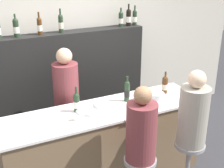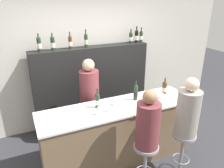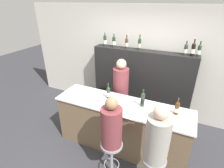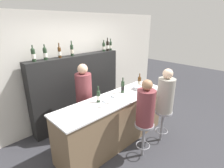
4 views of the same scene
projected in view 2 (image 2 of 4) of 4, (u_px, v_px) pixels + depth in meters
The scene contains 22 objects.
wall_back at pixel (88, 62), 4.47m from camera, with size 6.40×0.05×2.60m.
bar_counter at pixel (118, 133), 3.54m from camera, with size 2.48×0.67×0.99m.
back_bar_cabinet at pixel (93, 87), 4.45m from camera, with size 2.31×0.28×1.67m.
wine_bottle_counter_0 at pixel (98, 100), 3.27m from camera, with size 0.07×0.07×0.31m.
wine_bottle_counter_1 at pixel (136, 92), 3.52m from camera, with size 0.07×0.07×0.33m.
wine_bottle_counter_2 at pixel (164, 87), 3.74m from camera, with size 0.08×0.08×0.30m.
wine_bottle_backbar_0 at pixel (39, 44), 3.74m from camera, with size 0.07×0.07×0.31m.
wine_bottle_backbar_1 at pixel (53, 43), 3.82m from camera, with size 0.08×0.08×0.30m.
wine_bottle_backbar_2 at pixel (70, 42), 3.95m from camera, with size 0.07×0.07×0.31m.
wine_bottle_backbar_3 at pixel (86, 40), 4.06m from camera, with size 0.07×0.07×0.33m.
wine_bottle_backbar_4 at pixel (131, 37), 4.42m from camera, with size 0.07×0.07×0.28m.
wine_bottle_backbar_5 at pixel (136, 36), 4.47m from camera, with size 0.08×0.08×0.33m.
wine_bottle_backbar_6 at pixel (141, 36), 4.51m from camera, with size 0.07×0.07×0.30m.
wine_glass_0 at pixel (99, 109), 3.08m from camera, with size 0.07×0.07×0.13m.
wine_glass_1 at pixel (112, 104), 3.15m from camera, with size 0.08×0.08×0.17m.
metal_bowl at pixel (158, 96), 3.61m from camera, with size 0.21×0.21×0.07m.
tasting_menu at pixel (136, 110), 3.25m from camera, with size 0.21×0.30×0.00m.
bar_stool_left at pixel (146, 155), 3.01m from camera, with size 0.35×0.35×0.68m.
guest_seated_left at pixel (148, 123), 2.82m from camera, with size 0.32×0.32×0.82m.
bar_stool_right at pixel (183, 143), 3.26m from camera, with size 0.35×0.35×0.68m.
guest_seated_right at pixel (188, 111), 3.06m from camera, with size 0.33×0.33×0.88m.
bartender at pixel (90, 106), 3.86m from camera, with size 0.33×0.33×1.61m.
Camera 2 is at (-1.32, -2.36, 2.57)m, focal length 35.00 mm.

